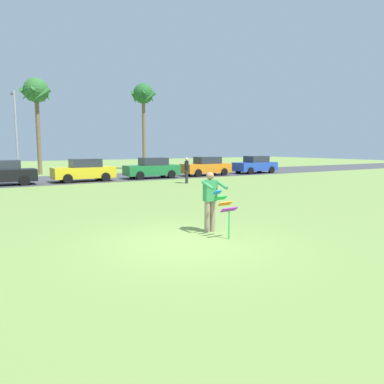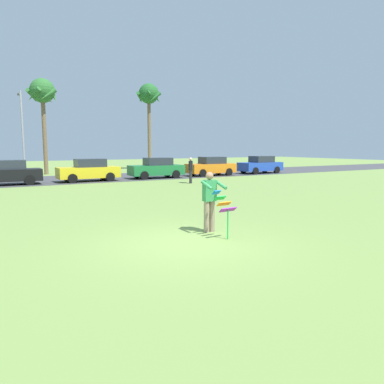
# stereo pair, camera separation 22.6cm
# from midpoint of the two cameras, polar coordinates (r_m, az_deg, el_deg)

# --- Properties ---
(ground_plane) EXTENTS (120.00, 120.00, 0.00)m
(ground_plane) POSITION_cam_midpoint_polar(r_m,az_deg,el_deg) (9.29, -0.30, -8.07)
(ground_plane) COLOR olive
(road_strip) EXTENTS (120.00, 8.00, 0.01)m
(road_strip) POSITION_cam_midpoint_polar(r_m,az_deg,el_deg) (28.62, -20.84, 1.79)
(road_strip) COLOR #424247
(road_strip) RESTS_ON ground
(person_kite_flyer) EXTENTS (0.56, 0.67, 1.73)m
(person_kite_flyer) POSITION_cam_midpoint_polar(r_m,az_deg,el_deg) (10.31, 3.44, -1.16)
(person_kite_flyer) COLOR gray
(person_kite_flyer) RESTS_ON ground
(kite_held) EXTENTS (0.52, 0.66, 1.26)m
(kite_held) POSITION_cam_midpoint_polar(r_m,az_deg,el_deg) (9.69, 5.75, -2.20)
(kite_held) COLOR blue
(kite_held) RESTS_ON ground
(parked_car_black) EXTENTS (4.21, 1.85, 1.60)m
(parked_car_black) POSITION_cam_midpoint_polar(r_m,az_deg,el_deg) (25.86, -26.96, 2.67)
(parked_car_black) COLOR black
(parked_car_black) RESTS_ON ground
(parked_car_yellow) EXTENTS (4.24, 1.91, 1.60)m
(parked_car_yellow) POSITION_cam_midpoint_polar(r_m,az_deg,el_deg) (26.63, -15.70, 3.28)
(parked_car_yellow) COLOR yellow
(parked_car_yellow) RESTS_ON ground
(parked_car_green) EXTENTS (4.24, 1.92, 1.60)m
(parked_car_green) POSITION_cam_midpoint_polar(r_m,az_deg,el_deg) (28.37, -5.36, 3.74)
(parked_car_green) COLOR #1E7238
(parked_car_green) RESTS_ON ground
(parked_car_orange) EXTENTS (4.20, 1.84, 1.60)m
(parked_car_orange) POSITION_cam_midpoint_polar(r_m,az_deg,el_deg) (30.80, 3.23, 4.02)
(parked_car_orange) COLOR orange
(parked_car_orange) RESTS_ON ground
(parked_car_blue) EXTENTS (4.25, 1.94, 1.60)m
(parked_car_blue) POSITION_cam_midpoint_polar(r_m,az_deg,el_deg) (34.05, 10.92, 4.20)
(parked_car_blue) COLOR #2347B7
(parked_car_blue) RESTS_ON ground
(palm_tree_right_near) EXTENTS (2.58, 2.71, 8.34)m
(palm_tree_right_near) POSITION_cam_midpoint_polar(r_m,az_deg,el_deg) (35.04, -22.29, 13.98)
(palm_tree_right_near) COLOR brown
(palm_tree_right_near) RESTS_ON ground
(palm_tree_centre_far) EXTENTS (2.58, 2.71, 9.06)m
(palm_tree_centre_far) POSITION_cam_midpoint_polar(r_m,az_deg,el_deg) (39.74, -6.65, 14.55)
(palm_tree_centre_far) COLOR brown
(palm_tree_centre_far) RESTS_ON ground
(streetlight_pole) EXTENTS (0.24, 1.65, 7.00)m
(streetlight_pole) POSITION_cam_midpoint_polar(r_m,az_deg,el_deg) (33.54, -25.00, 9.14)
(streetlight_pole) COLOR #9E9EA3
(streetlight_pole) RESTS_ON ground
(person_walker_far) EXTENTS (0.40, 0.46, 1.73)m
(person_walker_far) POSITION_cam_midpoint_polar(r_m,az_deg,el_deg) (24.29, 0.05, 3.58)
(person_walker_far) COLOR #26262B
(person_walker_far) RESTS_ON ground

